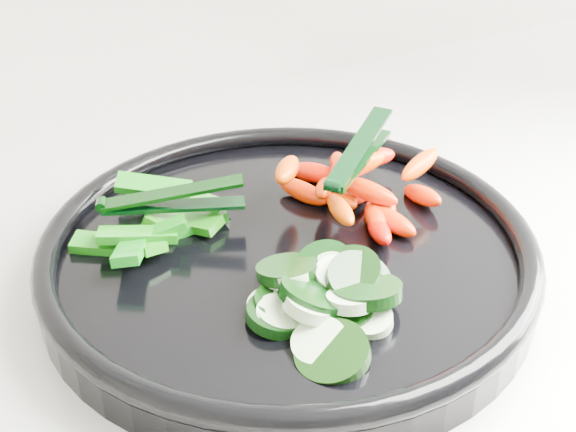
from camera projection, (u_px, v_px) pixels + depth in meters
name	position (u px, v px, depth m)	size (l,w,h in m)	color
veggie_tray	(288.00, 255.00, 0.61)	(0.47, 0.47, 0.04)	black
cucumber_pile	(318.00, 298.00, 0.54)	(0.12, 0.14, 0.04)	black
carrot_pile	(356.00, 189.00, 0.65)	(0.15, 0.15, 0.05)	#FF5600
pepper_pile	(158.00, 224.00, 0.62)	(0.13, 0.13, 0.04)	#1A6509
tong_carrot	(358.00, 154.00, 0.63)	(0.10, 0.08, 0.02)	black
tong_pepper	(168.00, 200.00, 0.62)	(0.11, 0.06, 0.02)	black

